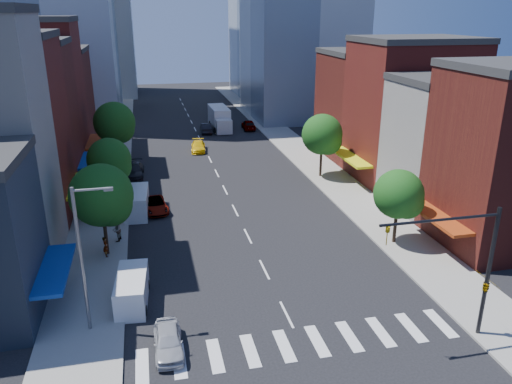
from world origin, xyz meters
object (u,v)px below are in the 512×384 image
(parked_car_third, at_px, (155,205))
(traffic_car_far, at_px, (248,125))
(parked_car_front, at_px, (168,341))
(pedestrian_near, at_px, (106,247))
(parked_car_second, at_px, (134,203))
(cargo_van_far, at_px, (137,203))
(parked_car_rear, at_px, (134,170))
(taxi, at_px, (198,146))
(cargo_van_near, at_px, (132,291))
(pedestrian_far, at_px, (116,230))
(traffic_car_oncoming, at_px, (206,128))
(box_truck, at_px, (220,119))

(parked_car_third, distance_m, traffic_car_far, 36.21)
(parked_car_front, height_order, pedestrian_near, pedestrian_near)
(parked_car_second, height_order, pedestrian_near, pedestrian_near)
(parked_car_second, distance_m, cargo_van_far, 1.24)
(traffic_car_far, xyz_separation_m, pedestrian_near, (-20.03, -41.48, 0.19))
(parked_car_rear, relative_size, taxi, 1.13)
(cargo_van_near, xyz_separation_m, pedestrian_near, (-2.05, 7.10, -0.02))
(parked_car_front, xyz_separation_m, parked_car_second, (-2.00, 22.31, 0.06))
(parked_car_rear, bearing_deg, pedestrian_far, -92.12)
(parked_car_front, bearing_deg, parked_car_second, 94.96)
(parked_car_front, distance_m, cargo_van_far, 21.24)
(parked_car_rear, xyz_separation_m, cargo_van_far, (0.29, -11.71, 0.37))
(cargo_van_far, height_order, traffic_car_far, cargo_van_far)
(pedestrian_far, bearing_deg, traffic_car_oncoming, 178.28)
(parked_car_front, relative_size, traffic_car_far, 0.85)
(cargo_van_near, bearing_deg, traffic_car_oncoming, 81.25)
(parked_car_front, relative_size, cargo_van_far, 0.73)
(parked_car_second, bearing_deg, traffic_car_far, 63.37)
(parked_car_rear, xyz_separation_m, pedestrian_near, (-2.06, -20.38, 0.22))
(parked_car_rear, bearing_deg, parked_car_second, -87.83)
(box_truck, bearing_deg, pedestrian_near, -111.03)
(parked_car_third, bearing_deg, cargo_van_near, -104.21)
(parked_car_third, height_order, pedestrian_far, pedestrian_far)
(taxi, xyz_separation_m, pedestrian_far, (-9.83, -27.29, 0.45))
(box_truck, bearing_deg, parked_car_second, -113.31)
(cargo_van_near, distance_m, pedestrian_far, 9.84)
(traffic_car_oncoming, relative_size, traffic_car_far, 0.99)
(box_truck, distance_m, pedestrian_far, 42.75)
(traffic_car_oncoming, relative_size, pedestrian_near, 2.79)
(traffic_car_far, bearing_deg, cargo_van_far, 64.49)
(traffic_car_oncoming, bearing_deg, cargo_van_near, 80.01)
(parked_car_third, bearing_deg, pedestrian_near, -121.39)
(box_truck, height_order, pedestrian_far, box_truck)
(taxi, xyz_separation_m, traffic_car_oncoming, (2.50, 10.80, 0.09))
(box_truck, bearing_deg, parked_car_rear, -122.12)
(traffic_car_oncoming, xyz_separation_m, box_truck, (2.48, 2.01, 0.90))
(parked_car_rear, distance_m, cargo_van_near, 27.48)
(box_truck, height_order, pedestrian_near, box_truck)
(cargo_van_near, relative_size, traffic_car_oncoming, 1.05)
(taxi, bearing_deg, parked_car_third, -100.77)
(parked_car_second, xyz_separation_m, cargo_van_far, (0.29, -1.14, 0.39))
(parked_car_front, xyz_separation_m, parked_car_rear, (-2.00, 32.88, 0.08))
(taxi, bearing_deg, parked_car_second, -106.42)
(parked_car_rear, xyz_separation_m, cargo_van_near, (-0.01, -27.48, 0.25))
(parked_car_third, xyz_separation_m, box_truck, (11.48, 33.77, 1.03))
(taxi, xyz_separation_m, pedestrian_near, (-10.56, -29.94, 0.31))
(parked_car_rear, xyz_separation_m, traffic_car_oncoming, (11.00, 20.36, 0.01))
(taxi, height_order, pedestrian_far, pedestrian_far)
(parked_car_front, xyz_separation_m, traffic_car_oncoming, (9.00, 53.24, 0.08))
(parked_car_front, bearing_deg, cargo_van_near, 110.24)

